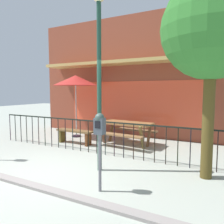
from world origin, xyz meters
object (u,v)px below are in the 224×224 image
at_px(street_tree, 212,30).
at_px(street_lamp, 99,55).
at_px(patio_bench, 75,134).
at_px(picnic_table_left, 125,127).
at_px(parking_meter_near, 100,131).
at_px(patio_umbrella, 76,81).

height_order(street_tree, street_lamp, street_tree).
height_order(patio_bench, street_tree, street_tree).
bearing_deg(patio_bench, street_lamp, -40.77).
distance_m(picnic_table_left, street_lamp, 3.21).
distance_m(patio_bench, parking_meter_near, 3.87).
distance_m(parking_meter_near, street_tree, 2.99).
height_order(patio_umbrella, patio_bench, patio_umbrella).
relative_size(picnic_table_left, street_lamp, 0.48).
xyz_separation_m(parking_meter_near, street_lamp, (-0.57, 0.93, 1.50)).
relative_size(parking_meter_near, street_lamp, 0.36).
xyz_separation_m(picnic_table_left, street_lamp, (0.47, -2.46, 2.00)).
bearing_deg(street_lamp, patio_umbrella, 134.78).
bearing_deg(patio_bench, parking_meter_near, -45.82).
bearing_deg(patio_bench, picnic_table_left, 22.74).
xyz_separation_m(parking_meter_near, street_tree, (1.65, 1.59, 1.92)).
bearing_deg(street_lamp, parking_meter_near, -58.63).
relative_size(patio_bench, street_tree, 0.35).
distance_m(patio_umbrella, parking_meter_near, 5.09).
bearing_deg(street_lamp, street_tree, 16.67).
xyz_separation_m(patio_bench, street_lamp, (2.08, -1.79, 2.26)).
bearing_deg(street_tree, patio_bench, 165.26).
distance_m(parking_meter_near, street_lamp, 1.85).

